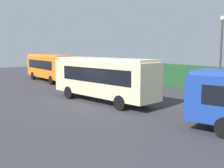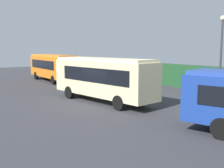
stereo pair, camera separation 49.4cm
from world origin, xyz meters
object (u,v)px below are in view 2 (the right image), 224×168
Objects in this scene: bus_cream at (102,77)px; person_left at (62,71)px; bus_orange at (52,66)px; lamppost at (221,51)px; person_center at (72,71)px.

bus_cream is 16.52m from person_left.
bus_orange is 1.56× the size of lamppost.
person_center is at bearing -177.78° from lamppost.
bus_orange is 5.11× the size of person_center.
person_left reaches higher than person_center.
bus_orange reaches higher than person_center.
bus_cream is at bearing 50.44° from person_left.
person_left is at bearing 127.94° from bus_orange.
bus_orange reaches higher than person_left.
bus_orange is 3.31m from person_center.
bus_orange is at bearing 11.60° from person_left.
bus_orange is 20.90m from lamppost.
bus_cream is 5.00× the size of person_left.
person_center is (-15.38, 5.09, -0.89)m from bus_cream.
lamppost is at bearing 69.43° from person_left.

